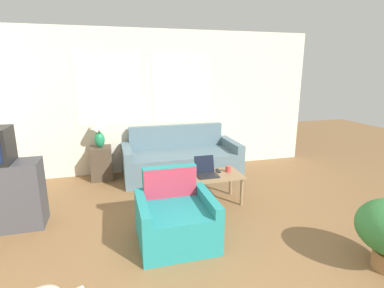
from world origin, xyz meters
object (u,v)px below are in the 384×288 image
(cup_navy, at_px, (228,169))
(tv_remote, at_px, (218,171))
(table_lamp, at_px, (99,128))
(coffee_table, at_px, (205,179))
(cup_yellow, at_px, (176,172))
(couch, at_px, (181,161))
(laptop, at_px, (206,171))
(armchair, at_px, (175,219))

(cup_navy, xyz_separation_m, tv_remote, (-0.14, 0.05, -0.03))
(table_lamp, bearing_deg, coffee_table, -44.92)
(cup_yellow, bearing_deg, couch, 73.05)
(cup_yellow, height_order, tv_remote, cup_yellow)
(couch, height_order, table_lamp, table_lamp)
(cup_navy, bearing_deg, coffee_table, -172.27)
(couch, relative_size, cup_navy, 23.99)
(table_lamp, height_order, laptop, table_lamp)
(couch, height_order, coffee_table, couch)
(coffee_table, xyz_separation_m, tv_remote, (0.24, 0.10, 0.06))
(coffee_table, height_order, tv_remote, tv_remote)
(laptop, distance_m, cup_yellow, 0.44)
(laptop, xyz_separation_m, tv_remote, (0.22, 0.09, -0.05))
(cup_navy, relative_size, tv_remote, 0.56)
(laptop, bearing_deg, table_lamp, 135.76)
(armchair, distance_m, cup_navy, 1.34)
(couch, xyz_separation_m, table_lamp, (-1.39, 0.19, 0.65))
(coffee_table, relative_size, cup_navy, 12.43)
(cup_navy, bearing_deg, table_lamp, 142.57)
(couch, distance_m, tv_remote, 1.20)
(laptop, bearing_deg, cup_navy, 5.66)
(laptop, relative_size, cup_navy, 3.58)
(couch, bearing_deg, cup_navy, -70.28)
(armchair, distance_m, table_lamp, 2.51)
(laptop, height_order, cup_navy, laptop)
(coffee_table, relative_size, laptop, 3.47)
(cup_yellow, bearing_deg, coffee_table, -22.07)
(coffee_table, bearing_deg, armchair, -127.05)
(table_lamp, distance_m, coffee_table, 2.12)
(cup_navy, xyz_separation_m, cup_yellow, (-0.77, 0.11, -0.01))
(armchair, distance_m, tv_remote, 1.28)
(table_lamp, relative_size, cup_yellow, 6.70)
(armchair, relative_size, laptop, 2.72)
(cup_yellow, bearing_deg, cup_navy, -8.06)
(coffee_table, distance_m, tv_remote, 0.27)
(coffee_table, height_order, cup_navy, cup_navy)
(couch, bearing_deg, tv_remote, -75.63)
(cup_yellow, relative_size, tv_remote, 0.53)
(armchair, bearing_deg, cup_yellow, 76.80)
(armchair, height_order, tv_remote, armchair)
(table_lamp, bearing_deg, cup_yellow, -50.58)
(couch, xyz_separation_m, cup_navy, (0.43, -1.20, 0.20))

